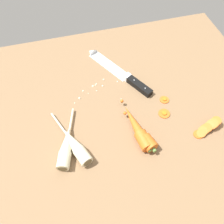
% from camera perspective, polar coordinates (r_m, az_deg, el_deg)
% --- Properties ---
extents(ground_plane, '(1.20, 0.90, 0.04)m').
position_cam_1_polar(ground_plane, '(0.90, -0.33, -0.27)').
color(ground_plane, brown).
extents(chefs_knife, '(0.20, 0.32, 0.04)m').
position_cam_1_polar(chefs_knife, '(1.01, 1.06, 9.60)').
color(chefs_knife, silver).
rests_on(chefs_knife, ground_plane).
extents(whole_carrot, '(0.06, 0.22, 0.04)m').
position_cam_1_polar(whole_carrot, '(0.82, 5.77, -3.70)').
color(whole_carrot, '#D6601E').
rests_on(whole_carrot, ground_plane).
extents(whole_carrot_second, '(0.08, 0.17, 0.04)m').
position_cam_1_polar(whole_carrot_second, '(0.82, 6.74, -4.97)').
color(whole_carrot_second, '#D6601E').
rests_on(whole_carrot_second, ground_plane).
extents(parsnip_front, '(0.09, 0.22, 0.04)m').
position_cam_1_polar(parsnip_front, '(0.80, -10.46, -7.86)').
color(parsnip_front, beige).
rests_on(parsnip_front, ground_plane).
extents(parsnip_mid_left, '(0.11, 0.22, 0.04)m').
position_cam_1_polar(parsnip_mid_left, '(0.80, -8.53, -7.45)').
color(parsnip_mid_left, beige).
rests_on(parsnip_mid_left, ground_plane).
extents(carrot_slice_stack, '(0.10, 0.06, 0.04)m').
position_cam_1_polar(carrot_slice_stack, '(0.89, 21.04, -3.36)').
color(carrot_slice_stack, '#D6601E').
rests_on(carrot_slice_stack, ground_plane).
extents(carrot_slice_stray_near, '(0.03, 0.03, 0.01)m').
position_cam_1_polar(carrot_slice_stray_near, '(0.93, 11.93, 2.84)').
color(carrot_slice_stray_near, '#D6601E').
rests_on(carrot_slice_stray_near, ground_plane).
extents(carrot_slice_stray_mid, '(0.04, 0.04, 0.01)m').
position_cam_1_polar(carrot_slice_stray_mid, '(0.89, 11.89, -0.29)').
color(carrot_slice_stray_mid, '#D6601E').
rests_on(carrot_slice_stray_mid, ground_plane).
extents(mince_crumbs, '(0.19, 0.12, 0.01)m').
position_cam_1_polar(mince_crumbs, '(0.95, -4.20, 5.37)').
color(mince_crumbs, beige).
rests_on(mince_crumbs, ground_plane).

